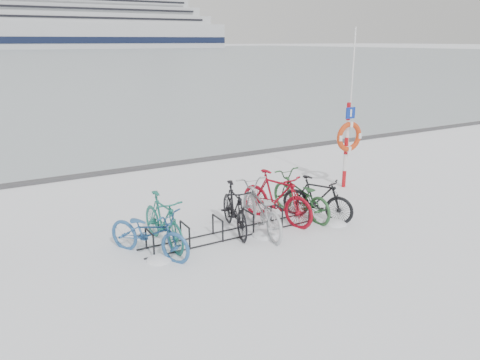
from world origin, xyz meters
The scene contains 13 objects.
ground centered at (0.00, 0.00, 0.00)m, with size 900.00×900.00×0.00m, color white.
quay_edge centered at (0.00, 5.90, 0.05)m, with size 400.00×0.25×0.10m, color #3F3F42.
bike_rack centered at (0.00, 0.00, 0.18)m, with size 4.00×0.48×0.46m.
lifebuoy_station centered at (4.25, 1.33, 1.41)m, with size 0.81×0.23×4.21m.
cruise_ferry centered at (46.17, 231.49, 12.24)m, with size 136.77×25.80×44.94m.
bike_0 centered at (-1.82, -0.06, 0.48)m, with size 0.64×1.84×0.97m, color #295A93.
bike_1 centered at (-1.41, 0.28, 0.53)m, with size 0.49×1.75×1.05m, color #1C6B5E.
bike_2 centered at (0.13, 0.17, 0.53)m, with size 0.50×1.76×1.06m, color black.
bike_3 centered at (0.61, -0.09, 0.53)m, with size 0.70×2.02×1.06m, color #ABAEB3.
bike_4 centered at (1.21, 0.20, 0.58)m, with size 0.55×1.95×1.17m, color maroon.
bike_5 centered at (1.87, 0.22, 0.51)m, with size 0.68×1.96×1.03m, color #25532B.
bike_6 centered at (2.08, -0.14, 0.51)m, with size 0.48×1.69×1.01m, color black.
snow_drifts centered at (0.69, -0.06, 0.00)m, with size 5.04×1.81×0.19m.
Camera 1 is at (-4.33, -7.89, 3.88)m, focal length 35.00 mm.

